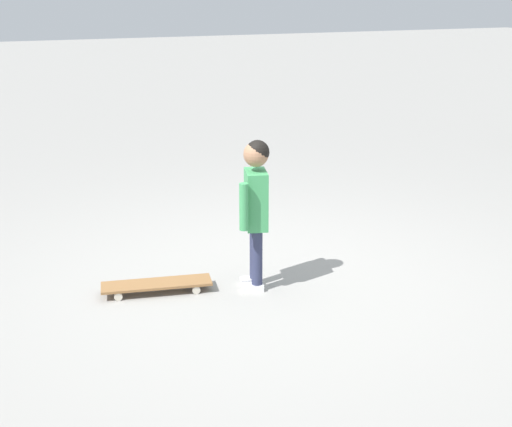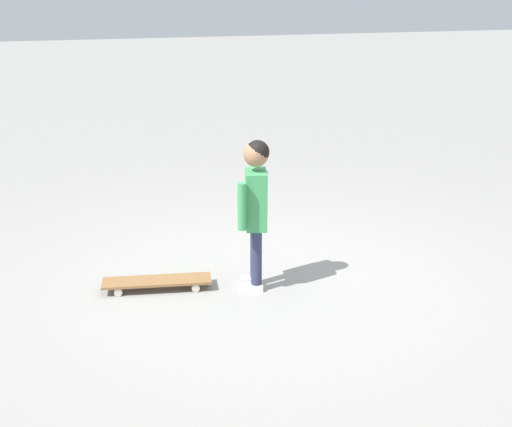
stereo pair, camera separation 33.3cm
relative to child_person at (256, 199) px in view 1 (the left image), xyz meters
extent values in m
plane|color=gray|center=(0.13, 0.10, -0.66)|extent=(50.00, 50.00, 0.00)
cylinder|color=#2D3351|center=(-0.01, -0.05, -0.42)|extent=(0.08, 0.08, 0.42)
cube|color=white|center=(-0.04, -0.04, -0.63)|extent=(0.17, 0.12, 0.05)
cylinder|color=#2D3351|center=(0.02, 0.05, -0.42)|extent=(0.08, 0.08, 0.42)
cube|color=white|center=(-0.01, 0.06, -0.63)|extent=(0.17, 0.12, 0.05)
cube|color=#3F9959|center=(0.00, 0.00, -0.01)|extent=(0.20, 0.27, 0.40)
cylinder|color=#3F9959|center=(-0.14, -0.12, -0.01)|extent=(0.06, 0.06, 0.32)
cylinder|color=#3F9959|center=(0.10, 0.13, -0.01)|extent=(0.06, 0.06, 0.32)
sphere|color=#9E7051|center=(0.00, 0.00, 0.31)|extent=(0.17, 0.17, 0.17)
sphere|color=black|center=(0.01, 0.00, 0.32)|extent=(0.16, 0.16, 0.16)
cube|color=olive|center=(-0.67, 0.20, -0.59)|extent=(0.78, 0.34, 0.02)
cube|color=#B7B7BC|center=(-0.93, 0.25, -0.61)|extent=(0.05, 0.11, 0.02)
cube|color=#B7B7BC|center=(-0.41, 0.14, -0.61)|extent=(0.05, 0.11, 0.02)
cylinder|color=beige|center=(-0.94, 0.18, -0.63)|extent=(0.06, 0.04, 0.06)
cylinder|color=beige|center=(-0.91, 0.32, -0.63)|extent=(0.06, 0.04, 0.06)
cylinder|color=beige|center=(-0.42, 0.07, -0.63)|extent=(0.06, 0.04, 0.06)
cylinder|color=beige|center=(-0.39, 0.22, -0.63)|extent=(0.06, 0.04, 0.06)
camera|label=1|loc=(-1.80, -4.15, 1.37)|focal=48.91mm
camera|label=2|loc=(-1.49, -4.28, 1.37)|focal=48.91mm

